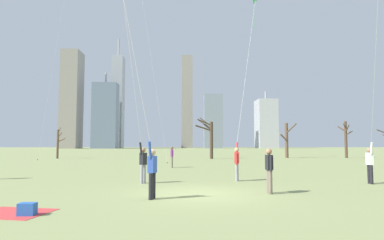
{
  "coord_description": "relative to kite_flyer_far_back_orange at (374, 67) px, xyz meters",
  "views": [
    {
      "loc": [
        -0.69,
        -11.75,
        1.77
      ],
      "look_at": [
        0.0,
        6.0,
        3.11
      ],
      "focal_mm": 30.46,
      "sensor_mm": 36.0,
      "label": 1
    }
  ],
  "objects": [
    {
      "name": "skyline_squat_block",
      "position": [
        -38.4,
        156.19,
        19.14
      ],
      "size": [
        5.66,
        8.65,
        56.42
      ],
      "color": "#9EA3AD",
      "rests_on": "ground"
    },
    {
      "name": "skyline_mid_tower_left",
      "position": [
        -40.43,
        137.79,
        10.41
      ],
      "size": [
        10.93,
        7.5,
        34.64
      ],
      "color": "slate",
      "rests_on": "ground"
    },
    {
      "name": "bare_tree_right_of_center",
      "position": [
        -22.13,
        31.31,
        -2.42
      ],
      "size": [
        1.15,
        2.29,
        3.98
      ],
      "color": "brown",
      "rests_on": "ground"
    },
    {
      "name": "bare_tree_leftmost",
      "position": [
        15.37,
        31.63,
        -1.81
      ],
      "size": [
        1.37,
        2.49,
        4.85
      ],
      "color": "#4C3828",
      "rests_on": "ground"
    },
    {
      "name": "bystander_strolling_midfield",
      "position": [
        -3.45,
        1.0,
        -3.52
      ],
      "size": [
        0.22,
        0.51,
        1.62
      ],
      "color": "#726656",
      "rests_on": "ground"
    },
    {
      "name": "bystander_watching_nearby",
      "position": [
        -7.27,
        14.39,
        -3.52
      ],
      "size": [
        0.22,
        0.51,
        1.62
      ],
      "color": "#726656",
      "rests_on": "ground"
    },
    {
      "name": "kite_flyer_far_back_orange",
      "position": [
        0.0,
        0.0,
        0.0
      ],
      "size": [
        7.65,
        14.43,
        14.56
      ],
      "color": "black",
      "rests_on": "ground"
    },
    {
      "name": "picnic_spot",
      "position": [
        -10.71,
        -2.23,
        -4.34
      ],
      "size": [
        2.06,
        1.75,
        0.31
      ],
      "color": "#CC3838",
      "rests_on": "ground"
    },
    {
      "name": "kite_flyer_midfield_right_purple",
      "position": [
        -7.96,
        -0.71,
        -1.2
      ],
      "size": [
        3.5,
        5.75,
        19.31
      ],
      "color": "black",
      "rests_on": "ground"
    },
    {
      "name": "skyline_wide_slab",
      "position": [
        -55.63,
        137.64,
        17.67
      ],
      "size": [
        7.79,
        10.56,
        44.2
      ],
      "color": "gray",
      "rests_on": "ground"
    },
    {
      "name": "ground_plane",
      "position": [
        -6.02,
        0.99,
        -4.43
      ],
      "size": [
        400.0,
        400.0,
        0.0
      ],
      "primitive_type": "plane",
      "color": "#848E56"
    },
    {
      "name": "kite_flyer_foreground_left_white",
      "position": [
        -8.8,
        2.73,
        1.23
      ],
      "size": [
        2.43,
        6.91,
        19.76
      ],
      "color": "gray",
      "rests_on": "ground"
    },
    {
      "name": "bare_tree_rightmost",
      "position": [
        -2.89,
        29.8,
        -1.73
      ],
      "size": [
        2.28,
        1.25,
        5.2
      ],
      "color": "#423326",
      "rests_on": "ground"
    },
    {
      "name": "kite_flyer_foreground_right_green",
      "position": [
        -3.29,
        6.55,
        -0.79
      ],
      "size": [
        3.16,
        6.95,
        13.1
      ],
      "color": "gray",
      "rests_on": "ground"
    },
    {
      "name": "skyline_short_annex",
      "position": [
        36.71,
        150.41,
        7.66
      ],
      "size": [
        9.34,
        11.69,
        28.55
      ],
      "color": "#B2B2B7",
      "rests_on": "ground"
    },
    {
      "name": "skyline_tall_tower",
      "position": [
        9.28,
        142.57,
        8.39
      ],
      "size": [
        8.75,
        5.36,
        25.63
      ],
      "color": "gray",
      "rests_on": "ground"
    },
    {
      "name": "skyline_mid_tower_right",
      "position": [
        -2.86,
        157.01,
        19.55
      ],
      "size": [
        5.68,
        5.87,
        47.95
      ],
      "color": "gray",
      "rests_on": "ground"
    },
    {
      "name": "bare_tree_left_of_center",
      "position": [
        7.59,
        32.15,
        -1.97
      ],
      "size": [
        2.19,
        2.84,
        4.63
      ],
      "color": "brown",
      "rests_on": "ground"
    }
  ]
}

